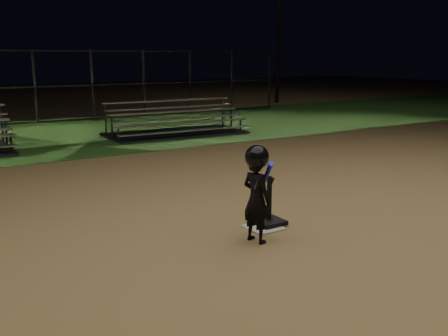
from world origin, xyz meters
TOP-DOWN VIEW (x-y plane):
  - ground at (0.00, 0.00)m, footprint 80.00×80.00m
  - grass_strip at (0.00, 10.00)m, footprint 60.00×8.00m
  - home_plate at (0.00, 0.00)m, footprint 0.45×0.45m
  - batting_tee at (0.13, 0.06)m, footprint 0.38×0.38m
  - child_batter at (-0.38, -0.35)m, footprint 0.44×0.61m
  - bleacher_right at (2.87, 8.18)m, footprint 4.10×2.15m
  - backstop_fence at (0.00, 13.00)m, footprint 20.08×0.08m

SIDE VIEW (x-z plane):
  - ground at x=0.00m, z-range 0.00..0.00m
  - grass_strip at x=0.00m, z-range 0.00..0.01m
  - home_plate at x=0.00m, z-range 0.00..0.02m
  - batting_tee at x=0.13m, z-range -0.19..0.47m
  - bleacher_right at x=2.87m, z-range -0.29..0.69m
  - child_batter at x=-0.38m, z-range 0.04..1.27m
  - backstop_fence at x=0.00m, z-range 0.00..2.50m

